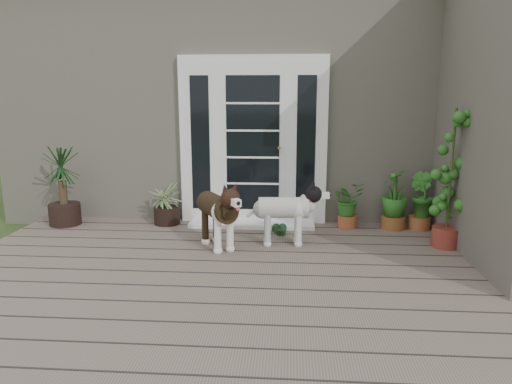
{
  "coord_description": "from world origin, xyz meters",
  "views": [
    {
      "loc": [
        0.28,
        -3.41,
        1.78
      ],
      "look_at": [
        -0.1,
        1.75,
        0.7
      ],
      "focal_mm": 32.77,
      "sensor_mm": 36.0,
      "label": 1
    }
  ],
  "objects": [
    {
      "name": "deck",
      "position": [
        0.0,
        0.4,
        0.06
      ],
      "size": [
        6.2,
        4.6,
        0.12
      ],
      "primitive_type": "cube",
      "color": "#6B5B4C",
      "rests_on": "ground"
    },
    {
      "name": "house_main",
      "position": [
        0.0,
        4.65,
        1.55
      ],
      "size": [
        7.4,
        4.0,
        3.1
      ],
      "primitive_type": "cube",
      "color": "#665E54",
      "rests_on": "ground"
    },
    {
      "name": "roof_main",
      "position": [
        0.0,
        4.65,
        3.2
      ],
      "size": [
        7.6,
        4.2,
        0.2
      ],
      "primitive_type": "cube",
      "color": "#2D2826",
      "rests_on": "house_main"
    },
    {
      "name": "door_unit",
      "position": [
        -0.2,
        2.6,
        1.19
      ],
      "size": [
        1.9,
        0.14,
        2.15
      ],
      "primitive_type": "cube",
      "color": "white",
      "rests_on": "deck"
    },
    {
      "name": "door_step",
      "position": [
        -0.2,
        2.4,
        0.14
      ],
      "size": [
        1.6,
        0.4,
        0.05
      ],
      "primitive_type": "cube",
      "color": "white",
      "rests_on": "deck"
    },
    {
      "name": "brindle_dog",
      "position": [
        -0.51,
        1.48,
        0.46
      ],
      "size": [
        0.72,
        0.87,
        0.67
      ],
      "primitive_type": null,
      "rotation": [
        0.0,
        0.0,
        3.7
      ],
      "color": "#352513",
      "rests_on": "deck"
    },
    {
      "name": "white_dog",
      "position": [
        0.21,
        1.65,
        0.43
      ],
      "size": [
        0.77,
        0.38,
        0.63
      ],
      "primitive_type": null,
      "rotation": [
        0.0,
        0.0,
        -1.5
      ],
      "color": "white",
      "rests_on": "deck"
    },
    {
      "name": "spider_plant",
      "position": [
        -1.32,
        2.4,
        0.42
      ],
      "size": [
        0.66,
        0.66,
        0.6
      ],
      "primitive_type": null,
      "rotation": [
        0.0,
        0.0,
        -0.2
      ],
      "color": "#84A767",
      "rests_on": "deck"
    },
    {
      "name": "yucca",
      "position": [
        -2.63,
        2.27,
        0.67
      ],
      "size": [
        0.79,
        0.79,
        1.1
      ],
      "primitive_type": null,
      "rotation": [
        0.0,
        0.0,
        -0.04
      ],
      "color": "black",
      "rests_on": "deck"
    },
    {
      "name": "herb_a",
      "position": [
        1.02,
        2.4,
        0.37
      ],
      "size": [
        0.52,
        0.52,
        0.5
      ],
      "primitive_type": "imported",
      "rotation": [
        0.0,
        0.0,
        0.43
      ],
      "color": "#1B5117",
      "rests_on": "deck"
    },
    {
      "name": "herb_b",
      "position": [
        1.92,
        2.4,
        0.38
      ],
      "size": [
        0.46,
        0.46,
        0.51
      ],
      "primitive_type": "imported",
      "rotation": [
        0.0,
        0.0,
        2.08
      ],
      "color": "#1C6222",
      "rests_on": "deck"
    },
    {
      "name": "herb_c",
      "position": [
        1.59,
        2.4,
        0.43
      ],
      "size": [
        0.51,
        0.51,
        0.62
      ],
      "primitive_type": "imported",
      "rotation": [
        0.0,
        0.0,
        4.33
      ],
      "color": "#175319",
      "rests_on": "deck"
    },
    {
      "name": "sapling",
      "position": [
        2.02,
        1.7,
        0.91
      ],
      "size": [
        0.57,
        0.57,
        1.59
      ],
      "primitive_type": null,
      "rotation": [
        0.0,
        0.0,
        0.27
      ],
      "color": "#225518",
      "rests_on": "deck"
    },
    {
      "name": "clog_left",
      "position": [
        0.15,
        2.08,
        0.16
      ],
      "size": [
        0.22,
        0.3,
        0.08
      ],
      "primitive_type": null,
      "rotation": [
        0.0,
        0.0,
        0.39
      ],
      "color": "black",
      "rests_on": "deck"
    },
    {
      "name": "clog_right",
      "position": [
        0.19,
        2.08,
        0.16
      ],
      "size": [
        0.15,
        0.28,
        0.08
      ],
      "primitive_type": null,
      "rotation": [
        0.0,
        0.0,
        -0.09
      ],
      "color": "black",
      "rests_on": "deck"
    }
  ]
}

